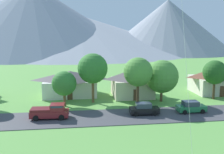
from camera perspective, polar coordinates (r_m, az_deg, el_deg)
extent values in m
cube|color=#424247|center=(38.26, -0.93, -8.45)|extent=(160.00, 7.15, 0.08)
cone|color=#8E939E|center=(160.64, -6.70, 9.14)|extent=(131.74, 131.74, 20.30)
cone|color=#8E939E|center=(155.10, 11.61, 10.49)|extent=(71.48, 71.48, 28.48)
cone|color=gray|center=(160.74, -16.44, 11.89)|extent=(121.94, 121.94, 37.59)
cube|color=silver|center=(51.06, -8.81, -2.20)|extent=(9.54, 6.69, 2.97)
pyramid|color=#564C51|center=(50.63, -8.88, 0.35)|extent=(10.31, 7.23, 1.63)
cube|color=brown|center=(47.88, -8.87, -3.61)|extent=(0.90, 0.06, 2.00)
cube|color=beige|center=(49.90, 4.25, -2.25)|extent=(7.01, 6.62, 3.21)
pyramid|color=#564C51|center=(49.44, 4.29, 0.57)|extent=(7.57, 7.15, 1.77)
cube|color=brown|center=(46.86, 5.08, -3.82)|extent=(0.90, 0.06, 2.00)
cube|color=beige|center=(56.20, 20.50, -1.55)|extent=(7.48, 6.96, 3.09)
pyramid|color=brown|center=(55.80, 20.65, 0.86)|extent=(8.07, 7.52, 1.70)
cube|color=brown|center=(53.32, 22.22, -2.85)|extent=(0.90, 0.06, 2.00)
cylinder|color=#4C3823|center=(43.65, 5.43, -3.64)|extent=(0.44, 0.44, 3.80)
sphere|color=#4C8938|center=(42.95, 5.51, 1.08)|extent=(4.64, 4.64, 4.64)
cylinder|color=brown|center=(44.08, -9.96, -4.65)|extent=(0.44, 0.44, 2.25)
sphere|color=#33752D|center=(43.51, -10.07, -1.33)|extent=(3.94, 3.94, 3.94)
cylinder|color=brown|center=(47.04, 10.36, -3.75)|extent=(0.44, 0.44, 2.23)
sphere|color=#4C8938|center=(46.39, 10.48, 0.12)|extent=(5.61, 5.61, 5.61)
cylinder|color=#4C3823|center=(50.88, 20.67, -2.61)|extent=(0.44, 0.44, 3.25)
sphere|color=#23561E|center=(50.32, 20.89, 0.94)|extent=(4.19, 4.19, 4.19)
cylinder|color=brown|center=(45.53, -4.04, -2.97)|extent=(0.44, 0.44, 3.93)
sphere|color=#33752D|center=(44.83, -4.10, 1.83)|extent=(5.01, 5.01, 5.01)
cube|color=#237042|center=(41.86, 16.37, -6.32)|extent=(4.21, 1.82, 0.80)
cube|color=#2D3847|center=(41.61, 16.23, -5.35)|extent=(2.21, 1.60, 0.68)
cylinder|color=black|center=(43.30, 17.49, -6.23)|extent=(0.64, 0.24, 0.64)
cylinder|color=black|center=(41.71, 18.57, -6.90)|extent=(0.64, 0.24, 0.64)
cylinder|color=black|center=(42.23, 14.16, -6.47)|extent=(0.64, 0.24, 0.64)
cylinder|color=black|center=(40.60, 15.13, -7.18)|extent=(0.64, 0.24, 0.64)
cube|color=black|center=(39.50, 6.83, -6.95)|extent=(4.27, 1.97, 0.80)
cube|color=#2D3847|center=(39.26, 6.63, -5.93)|extent=(2.26, 1.67, 0.68)
cylinder|color=black|center=(40.74, 8.42, -6.88)|extent=(0.65, 0.27, 0.64)
cylinder|color=black|center=(39.03, 9.06, -7.64)|extent=(0.65, 0.27, 0.64)
cylinder|color=black|center=(40.20, 4.64, -7.03)|extent=(0.65, 0.27, 0.64)
cylinder|color=black|center=(38.47, 5.12, -7.82)|extent=(0.65, 0.27, 0.64)
cube|color=maroon|center=(38.41, -13.04, -7.52)|extent=(5.28, 2.23, 0.84)
cube|color=maroon|center=(38.03, -11.44, -6.27)|extent=(1.98, 1.92, 0.90)
cube|color=#2D3847|center=(37.95, -11.45, -5.88)|extent=(1.70, 1.95, 0.28)
cube|color=maroon|center=(38.42, -14.78, -6.65)|extent=(2.79, 2.08, 0.36)
cylinder|color=black|center=(39.27, -10.34, -7.48)|extent=(0.77, 0.31, 0.76)
cylinder|color=black|center=(37.33, -10.62, -8.41)|extent=(0.77, 0.31, 0.76)
cylinder|color=black|center=(39.74, -15.27, -7.47)|extent=(0.77, 0.31, 0.76)
cylinder|color=black|center=(37.83, -15.81, -8.38)|extent=(0.77, 0.31, 0.76)
cylinder|color=silver|center=(19.93, 15.20, 5.08)|extent=(0.45, 4.21, 17.95)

